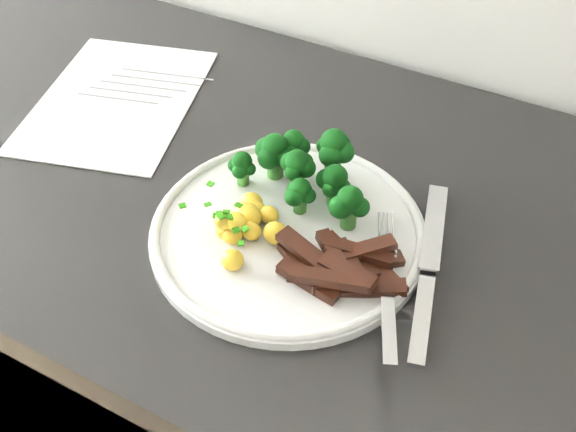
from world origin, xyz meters
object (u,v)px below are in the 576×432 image
(counter, at_px, (246,387))
(recipe_paper, at_px, (117,100))
(beef_strips, at_px, (342,267))
(fork, at_px, (388,289))
(broccoli, at_px, (307,166))
(potatoes, at_px, (244,224))
(knife, at_px, (426,288))
(plate, at_px, (288,231))

(counter, relative_size, recipe_paper, 7.49)
(counter, relative_size, beef_strips, 17.08)
(counter, distance_m, fork, 0.53)
(broccoli, distance_m, fork, 0.17)
(beef_strips, relative_size, fork, 0.78)
(broccoli, xyz_separation_m, fork, (0.14, -0.09, -0.03))
(recipe_paper, xyz_separation_m, potatoes, (0.28, -0.14, 0.02))
(broccoli, xyz_separation_m, potatoes, (-0.03, -0.09, -0.02))
(potatoes, relative_size, knife, 0.47)
(counter, height_order, recipe_paper, recipe_paper)
(potatoes, xyz_separation_m, fork, (0.16, -0.01, -0.00))
(recipe_paper, relative_size, fork, 1.79)
(recipe_paper, height_order, plate, plate)
(broccoli, bearing_deg, knife, -22.26)
(recipe_paper, relative_size, broccoli, 1.90)
(broccoli, bearing_deg, counter, -175.62)
(counter, xyz_separation_m, knife, (0.26, -0.06, 0.46))
(plate, distance_m, knife, 0.15)
(beef_strips, relative_size, knife, 0.60)
(knife, bearing_deg, fork, -138.65)
(counter, bearing_deg, broccoli, 4.38)
(recipe_paper, bearing_deg, plate, -19.44)
(recipe_paper, xyz_separation_m, knife, (0.47, -0.12, 0.01))
(recipe_paper, distance_m, potatoes, 0.31)
(recipe_paper, distance_m, beef_strips, 0.41)
(fork, height_order, knife, fork)
(broccoli, bearing_deg, plate, -79.80)
(counter, height_order, plate, plate)
(plate, bearing_deg, fork, -14.29)
(fork, xyz_separation_m, knife, (0.03, 0.03, -0.01))
(recipe_paper, relative_size, beef_strips, 2.28)
(potatoes, relative_size, beef_strips, 0.79)
(knife, bearing_deg, counter, 166.95)
(counter, bearing_deg, recipe_paper, 164.91)
(recipe_paper, relative_size, knife, 1.37)
(counter, height_order, broccoli, broccoli)
(counter, bearing_deg, knife, -13.05)
(counter, xyz_separation_m, beef_strips, (0.18, -0.08, 0.47))
(broccoli, distance_m, beef_strips, 0.13)
(counter, distance_m, potatoes, 0.48)
(plate, relative_size, beef_strips, 2.06)
(plate, bearing_deg, beef_strips, -21.05)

